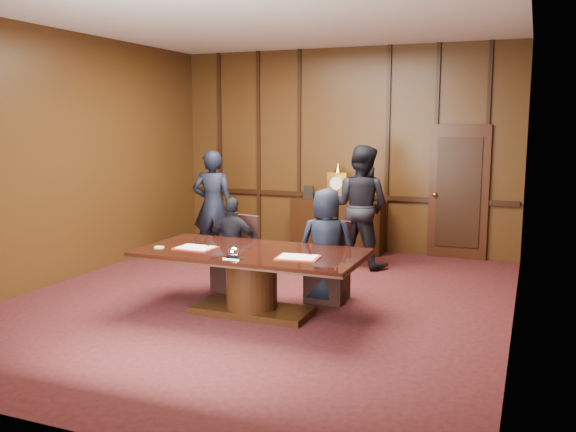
{
  "coord_description": "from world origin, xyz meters",
  "views": [
    {
      "loc": [
        3.13,
        -6.76,
        2.23
      ],
      "look_at": [
        0.25,
        0.35,
        1.05
      ],
      "focal_mm": 38.0,
      "sensor_mm": 36.0,
      "label": 1
    }
  ],
  "objects_px": {
    "witness_right": "(361,206)",
    "signatory_left": "(233,245)",
    "signatory_right": "(326,245)",
    "witness_left": "(213,206)",
    "sideboard": "(338,224)",
    "conference_table": "(252,271)"
  },
  "relations": [
    {
      "from": "witness_right",
      "to": "signatory_left",
      "type": "bearing_deg",
      "value": 72.13
    },
    {
      "from": "signatory_left",
      "to": "witness_right",
      "type": "relative_size",
      "value": 0.66
    },
    {
      "from": "conference_table",
      "to": "signatory_right",
      "type": "relative_size",
      "value": 1.82
    },
    {
      "from": "conference_table",
      "to": "witness_left",
      "type": "height_order",
      "value": "witness_left"
    },
    {
      "from": "sideboard",
      "to": "conference_table",
      "type": "bearing_deg",
      "value": -87.98
    },
    {
      "from": "conference_table",
      "to": "signatory_left",
      "type": "bearing_deg",
      "value": 129.09
    },
    {
      "from": "witness_left",
      "to": "signatory_left",
      "type": "bearing_deg",
      "value": 109.39
    },
    {
      "from": "sideboard",
      "to": "witness_right",
      "type": "distance_m",
      "value": 1.26
    },
    {
      "from": "witness_left",
      "to": "sideboard",
      "type": "bearing_deg",
      "value": -156.6
    },
    {
      "from": "sideboard",
      "to": "signatory_left",
      "type": "height_order",
      "value": "sideboard"
    },
    {
      "from": "signatory_left",
      "to": "witness_left",
      "type": "distance_m",
      "value": 1.92
    },
    {
      "from": "witness_left",
      "to": "witness_right",
      "type": "relative_size",
      "value": 0.95
    },
    {
      "from": "conference_table",
      "to": "witness_right",
      "type": "distance_m",
      "value": 2.88
    },
    {
      "from": "sideboard",
      "to": "signatory_left",
      "type": "relative_size",
      "value": 1.28
    },
    {
      "from": "signatory_right",
      "to": "witness_right",
      "type": "bearing_deg",
      "value": -98.34
    },
    {
      "from": "signatory_left",
      "to": "witness_left",
      "type": "relative_size",
      "value": 0.7
    },
    {
      "from": "signatory_right",
      "to": "witness_right",
      "type": "height_order",
      "value": "witness_right"
    },
    {
      "from": "witness_right",
      "to": "witness_left",
      "type": "bearing_deg",
      "value": 24.54
    },
    {
      "from": "sideboard",
      "to": "signatory_right",
      "type": "bearing_deg",
      "value": -75.2
    },
    {
      "from": "signatory_left",
      "to": "signatory_right",
      "type": "xyz_separation_m",
      "value": [
        1.3,
        0.0,
        0.09
      ]
    },
    {
      "from": "witness_left",
      "to": "witness_right",
      "type": "bearing_deg",
      "value": 173.96
    },
    {
      "from": "signatory_left",
      "to": "witness_right",
      "type": "height_order",
      "value": "witness_right"
    }
  ]
}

